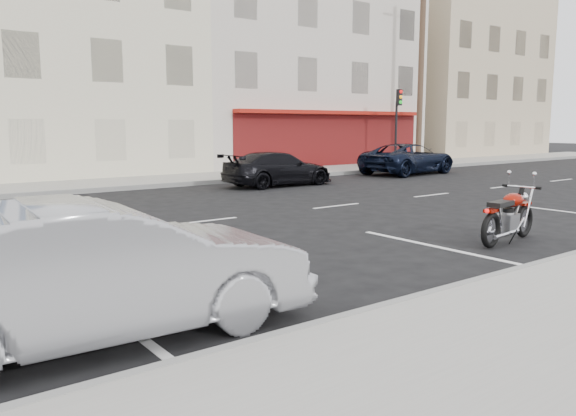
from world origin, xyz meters
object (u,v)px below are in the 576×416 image
suv_far (408,159)px  traffic_light (397,117)px  sedan_silver (100,271)px  utility_pole (421,76)px  fire_hydrant (373,159)px  motorcycle (525,213)px  car_far (278,169)px

suv_far → traffic_light: bearing=-45.2°
traffic_light → suv_far: bearing=-128.9°
sedan_silver → utility_pole: bearing=-53.5°
utility_pole → suv_far: 6.56m
traffic_light → fire_hydrant: bearing=173.6°
motorcycle → car_far: (1.63, 10.52, 0.14)m
traffic_light → suv_far: size_ratio=0.77×
utility_pole → car_far: 12.93m
utility_pole → sedan_silver: (-21.82, -14.33, -4.02)m
fire_hydrant → car_far: (-8.25, -3.38, 0.08)m
sedan_silver → suv_far: bearing=-54.1°
sedan_silver → suv_far: sedan_silver is taller
fire_hydrant → motorcycle: bearing=-125.4°
utility_pole → traffic_light: (-2.00, -0.27, -2.18)m
motorcycle → suv_far: 14.34m
utility_pole → motorcycle: utility_pole is taller
suv_far → car_far: (-7.55, -0.49, -0.07)m
motorcycle → traffic_light: bearing=42.6°
fire_hydrant → suv_far: size_ratio=0.15×
suv_far → car_far: bearing=87.4°
fire_hydrant → traffic_light: bearing=-6.4°
car_far → traffic_light: bearing=-72.0°
utility_pole → car_far: size_ratio=2.12×
sedan_silver → car_far: size_ratio=1.03×
utility_pole → suv_far: bearing=-144.5°
traffic_light → fire_hydrant: (-1.50, 0.17, -2.03)m
fire_hydrant → suv_far: 2.98m
motorcycle → car_far: car_far is taller
fire_hydrant → sedan_silver: 23.20m
utility_pole → traffic_light: utility_pole is taller
suv_far → motorcycle: bearing=133.8°
utility_pole → fire_hydrant: (-3.50, -0.10, -4.21)m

